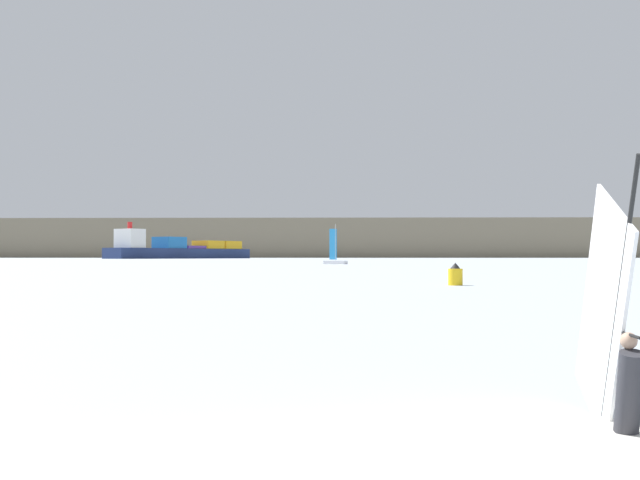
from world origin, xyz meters
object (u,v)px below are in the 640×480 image
(cargo_ship, at_px, (181,250))
(channel_buoy, at_px, (455,275))
(small_sailboat, at_px, (335,260))
(windsurfer, at_px, (619,367))

(cargo_ship, xyz_separation_m, channel_buoy, (104.52, -652.54, -7.37))
(cargo_ship, bearing_deg, small_sailboat, -129.92)
(windsurfer, height_order, channel_buoy, windsurfer)
(cargo_ship, height_order, channel_buoy, cargo_ship)
(channel_buoy, relative_size, small_sailboat, 0.16)
(cargo_ship, bearing_deg, channel_buoy, -133.11)
(windsurfer, distance_m, channel_buoy, 53.47)
(channel_buoy, xyz_separation_m, small_sailboat, (2.13, 162.77, 0.27))
(cargo_ship, distance_m, channel_buoy, 660.90)
(windsurfer, xyz_separation_m, channel_buoy, (10.02, 52.52, -0.10))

